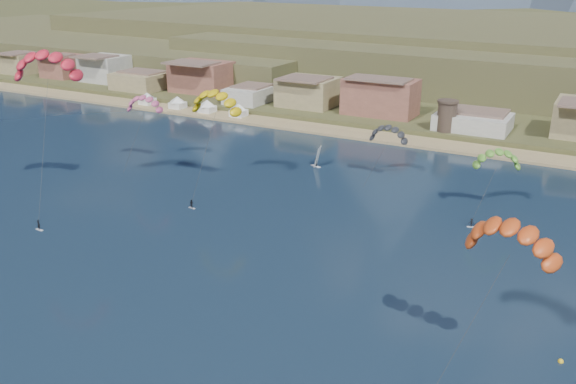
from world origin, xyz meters
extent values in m
plane|color=black|center=(0.00, 0.00, 0.00)|extent=(2400.00, 2400.00, 0.00)
cube|color=tan|center=(0.00, 106.00, 0.25)|extent=(2200.00, 12.00, 0.90)
cube|color=brown|center=(0.00, 560.00, 0.00)|extent=(2200.00, 900.00, 4.00)
cube|color=brown|center=(-200.00, 200.00, 7.00)|extent=(280.00, 130.00, 10.00)
cube|color=brown|center=(-40.00, 260.00, 11.00)|extent=(380.00, 170.00, 18.00)
cylinder|color=#47382D|center=(5.00, 114.00, 6.00)|extent=(5.20, 5.20, 8.00)
cylinder|color=#47382D|center=(5.00, 114.00, 10.30)|extent=(5.82, 5.82, 0.60)
cube|color=white|center=(-95.00, 106.00, 1.70)|extent=(4.50, 4.50, 2.00)
pyramid|color=white|center=(-95.00, 106.00, 4.70)|extent=(6.40, 6.40, 2.00)
cube|color=white|center=(-82.00, 106.00, 1.70)|extent=(4.50, 4.50, 2.00)
pyramid|color=white|center=(-82.00, 106.00, 4.70)|extent=(6.40, 6.40, 2.00)
cube|color=white|center=(-70.00, 106.00, 1.70)|extent=(4.50, 4.50, 2.00)
pyramid|color=white|center=(-70.00, 106.00, 4.70)|extent=(6.40, 6.40, 2.00)
cube|color=white|center=(-58.00, 106.00, 1.70)|extent=(4.50, 4.50, 2.00)
pyramid|color=white|center=(-58.00, 106.00, 4.70)|extent=(6.40, 6.40, 2.00)
cube|color=silver|center=(-42.86, 16.74, 0.05)|extent=(1.68, 0.65, 0.11)
imported|color=black|center=(-42.86, 16.74, 1.05)|extent=(0.73, 0.52, 1.88)
cylinder|color=#262626|center=(-47.07, 23.48, 12.95)|extent=(0.05, 0.05, 28.37)
cube|color=silver|center=(-25.07, 38.40, 0.05)|extent=(1.55, 0.65, 0.10)
imported|color=black|center=(-25.07, 38.40, 0.96)|extent=(0.92, 0.76, 1.72)
cylinder|color=#262626|center=(-26.21, 44.73, 8.79)|extent=(0.05, 0.05, 20.04)
cylinder|color=#262626|center=(34.58, 9.44, 7.99)|extent=(0.05, 0.05, 18.26)
cube|color=silver|center=(25.33, 55.38, 0.05)|extent=(1.47, 0.77, 0.09)
imported|color=black|center=(25.33, 55.38, 0.90)|extent=(1.17, 0.85, 1.62)
cylinder|color=#262626|center=(26.17, 60.23, 4.94)|extent=(0.05, 0.05, 12.57)
cylinder|color=#262626|center=(-51.07, 51.88, 6.69)|extent=(0.04, 0.04, 15.09)
cylinder|color=#262626|center=(2.58, 68.96, 4.56)|extent=(0.04, 0.04, 11.68)
cube|color=silver|center=(-15.29, 73.88, 0.07)|extent=(2.85, 1.81, 0.14)
imported|color=black|center=(-15.29, 73.88, 1.13)|extent=(1.14, 0.96, 1.98)
cube|color=white|center=(-14.83, 73.88, 2.55)|extent=(2.14, 3.16, 4.73)
sphere|color=yellow|center=(43.91, 19.94, 0.11)|extent=(0.66, 0.66, 0.66)
camera|label=1|loc=(43.96, -48.63, 44.41)|focal=37.42mm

